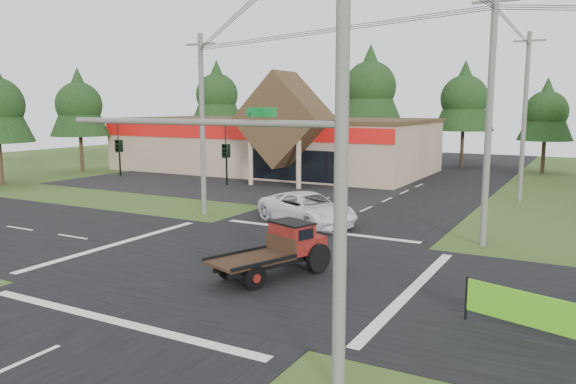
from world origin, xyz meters
The scene contains 19 objects.
ground centered at (0.00, 0.00, 0.00)m, with size 120.00×120.00×0.00m, color #2C4117.
road_ns centered at (0.00, 0.00, 0.01)m, with size 12.00×120.00×0.02m, color black.
road_ew centered at (0.00, 0.00, 0.01)m, with size 120.00×12.00×0.02m, color black.
parking_apron centered at (-14.00, 19.00, 0.01)m, with size 28.00×14.00×0.02m, color black.
cvs_building centered at (-15.70, 29.57, 2.78)m, with size 30.40×18.20×9.19m.
traffic_signal_mast centered at (5.82, -7.50, 4.43)m, with size 8.12×0.24×7.00m.
utility_pole_nr centered at (7.50, -7.50, 5.64)m, with size 2.00×0.30×11.00m.
utility_pole_nw centered at (-8.00, 8.00, 5.39)m, with size 2.00×0.30×10.50m.
utility_pole_ne centered at (8.00, 8.00, 5.89)m, with size 2.00×0.30×11.50m.
utility_pole_n centered at (8.00, 22.00, 5.74)m, with size 2.00×0.30×11.20m.
tree_row_a centered at (-30.00, 40.00, 8.05)m, with size 6.72×6.72×12.12m.
tree_row_b centered at (-20.00, 42.00, 6.70)m, with size 5.60×5.60×10.10m.
tree_row_c centered at (-10.00, 41.00, 8.72)m, with size 7.28×7.28×13.13m.
tree_row_d centered at (0.00, 42.00, 7.38)m, with size 6.16×6.16×11.11m.
tree_row_e centered at (8.00, 40.00, 6.03)m, with size 5.04×5.04×9.09m.
tree_side_w centered at (-32.00, 20.00, 6.70)m, with size 5.60×5.60×10.10m.
antique_flatbed_truck centered at (1.90, -0.89, 1.02)m, with size 1.86×4.88×2.04m, color #550C0C, non-canonical shape.
roadside_banner centered at (11.04, -2.35, 0.68)m, with size 3.96×0.12×1.35m, color #56BD19, non-canonical shape.
white_pickup centered at (-1.28, 8.36, 0.86)m, with size 2.85×6.17×1.71m, color white.
Camera 1 is at (12.24, -18.54, 6.39)m, focal length 35.00 mm.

